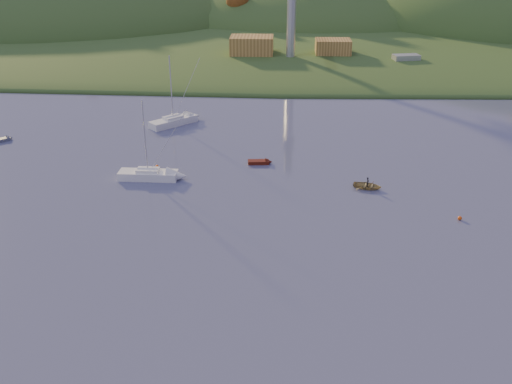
{
  "coord_description": "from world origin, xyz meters",
  "views": [
    {
      "loc": [
        -0.01,
        -26.25,
        32.29
      ],
      "look_at": [
        -2.82,
        34.57,
        4.11
      ],
      "focal_mm": 40.0,
      "sensor_mm": 36.0,
      "label": 1
    }
  ],
  "objects_px": {
    "grey_dinghy": "(5,139)",
    "sailboat_near": "(173,121)",
    "canoe": "(367,186)",
    "red_tender": "(263,162)",
    "sailboat_far": "(148,174)"
  },
  "relations": [
    {
      "from": "sailboat_far",
      "to": "grey_dinghy",
      "type": "distance_m",
      "value": 31.25
    },
    {
      "from": "sailboat_near",
      "to": "red_tender",
      "type": "xyz_separation_m",
      "value": [
        16.87,
        -17.92,
        -0.53
      ]
    },
    {
      "from": "canoe",
      "to": "grey_dinghy",
      "type": "xyz_separation_m",
      "value": [
        -58.1,
        16.74,
        -0.15
      ]
    },
    {
      "from": "sailboat_near",
      "to": "red_tender",
      "type": "height_order",
      "value": "sailboat_near"
    },
    {
      "from": "sailboat_far",
      "to": "canoe",
      "type": "relative_size",
      "value": 2.98
    },
    {
      "from": "sailboat_far",
      "to": "grey_dinghy",
      "type": "bearing_deg",
      "value": 152.69
    },
    {
      "from": "sailboat_far",
      "to": "red_tender",
      "type": "distance_m",
      "value": 17.36
    },
    {
      "from": "sailboat_near",
      "to": "grey_dinghy",
      "type": "height_order",
      "value": "sailboat_near"
    },
    {
      "from": "sailboat_near",
      "to": "sailboat_far",
      "type": "bearing_deg",
      "value": -132.96
    },
    {
      "from": "sailboat_far",
      "to": "grey_dinghy",
      "type": "height_order",
      "value": "sailboat_far"
    },
    {
      "from": "grey_dinghy",
      "to": "sailboat_near",
      "type": "bearing_deg",
      "value": -23.42
    },
    {
      "from": "sailboat_far",
      "to": "red_tender",
      "type": "height_order",
      "value": "sailboat_far"
    },
    {
      "from": "red_tender",
      "to": "grey_dinghy",
      "type": "relative_size",
      "value": 1.2
    },
    {
      "from": "sailboat_far",
      "to": "grey_dinghy",
      "type": "xyz_separation_m",
      "value": [
        -27.47,
        14.89,
        -0.5
      ]
    },
    {
      "from": "sailboat_near",
      "to": "grey_dinghy",
      "type": "bearing_deg",
      "value": 154.89
    }
  ]
}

